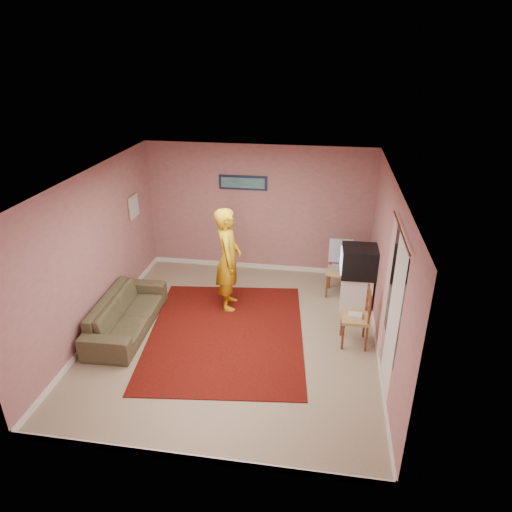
% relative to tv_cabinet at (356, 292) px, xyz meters
% --- Properties ---
extents(ground, '(5.00, 5.00, 0.00)m').
position_rel_tv_cabinet_xyz_m(ground, '(-1.95, -1.18, -0.33)').
color(ground, gray).
rests_on(ground, ground).
extents(wall_back, '(4.50, 0.02, 2.60)m').
position_rel_tv_cabinet_xyz_m(wall_back, '(-1.95, 1.32, 0.97)').
color(wall_back, '#AC7173').
rests_on(wall_back, ground).
extents(wall_front, '(4.50, 0.02, 2.60)m').
position_rel_tv_cabinet_xyz_m(wall_front, '(-1.95, -3.68, 0.97)').
color(wall_front, '#AC7173').
rests_on(wall_front, ground).
extents(wall_left, '(0.02, 5.00, 2.60)m').
position_rel_tv_cabinet_xyz_m(wall_left, '(-4.20, -1.18, 0.97)').
color(wall_left, '#AC7173').
rests_on(wall_left, ground).
extents(wall_right, '(0.02, 5.00, 2.60)m').
position_rel_tv_cabinet_xyz_m(wall_right, '(0.30, -1.18, 0.97)').
color(wall_right, '#AC7173').
rests_on(wall_right, ground).
extents(ceiling, '(4.50, 5.00, 0.02)m').
position_rel_tv_cabinet_xyz_m(ceiling, '(-1.95, -1.18, 2.27)').
color(ceiling, silver).
rests_on(ceiling, wall_back).
extents(baseboard_back, '(4.50, 0.02, 0.10)m').
position_rel_tv_cabinet_xyz_m(baseboard_back, '(-1.95, 1.31, -0.28)').
color(baseboard_back, white).
rests_on(baseboard_back, ground).
extents(baseboard_front, '(4.50, 0.02, 0.10)m').
position_rel_tv_cabinet_xyz_m(baseboard_front, '(-1.95, -3.67, -0.28)').
color(baseboard_front, white).
rests_on(baseboard_front, ground).
extents(baseboard_left, '(0.02, 5.00, 0.10)m').
position_rel_tv_cabinet_xyz_m(baseboard_left, '(-4.19, -1.18, -0.28)').
color(baseboard_left, white).
rests_on(baseboard_left, ground).
extents(baseboard_right, '(0.02, 5.00, 0.10)m').
position_rel_tv_cabinet_xyz_m(baseboard_right, '(0.29, -1.18, -0.28)').
color(baseboard_right, white).
rests_on(baseboard_right, ground).
extents(window, '(0.01, 1.10, 1.50)m').
position_rel_tv_cabinet_xyz_m(window, '(0.29, -2.08, 1.12)').
color(window, black).
rests_on(window, wall_right).
extents(curtain_sheer, '(0.01, 0.75, 2.10)m').
position_rel_tv_cabinet_xyz_m(curtain_sheer, '(0.28, -2.23, 0.92)').
color(curtain_sheer, silver).
rests_on(curtain_sheer, wall_right).
extents(curtain_floral, '(0.01, 0.35, 2.10)m').
position_rel_tv_cabinet_xyz_m(curtain_floral, '(0.26, -1.53, 0.92)').
color(curtain_floral, beige).
rests_on(curtain_floral, wall_right).
extents(curtain_rod, '(0.02, 1.40, 0.02)m').
position_rel_tv_cabinet_xyz_m(curtain_rod, '(0.25, -2.08, 1.99)').
color(curtain_rod, brown).
rests_on(curtain_rod, wall_right).
extents(picture_back, '(0.95, 0.04, 0.28)m').
position_rel_tv_cabinet_xyz_m(picture_back, '(-2.25, 1.28, 1.52)').
color(picture_back, '#151C3A').
rests_on(picture_back, wall_back).
extents(picture_left, '(0.04, 0.38, 0.42)m').
position_rel_tv_cabinet_xyz_m(picture_left, '(-4.17, 0.42, 1.22)').
color(picture_left, '#C7B289').
rests_on(picture_left, wall_left).
extents(area_rug, '(2.81, 3.35, 0.02)m').
position_rel_tv_cabinet_xyz_m(area_rug, '(-2.11, -1.15, -0.32)').
color(area_rug, '#330B05').
rests_on(area_rug, ground).
extents(tv_cabinet, '(0.52, 0.47, 0.66)m').
position_rel_tv_cabinet_xyz_m(tv_cabinet, '(0.00, 0.00, 0.00)').
color(tv_cabinet, white).
rests_on(tv_cabinet, ground).
extents(crt_tv, '(0.62, 0.55, 0.52)m').
position_rel_tv_cabinet_xyz_m(crt_tv, '(-0.01, -0.00, 0.59)').
color(crt_tv, black).
rests_on(crt_tv, tv_cabinet).
extents(chair_a, '(0.51, 0.49, 0.55)m').
position_rel_tv_cabinet_xyz_m(chair_a, '(-0.29, 0.45, 0.29)').
color(chair_a, tan).
rests_on(chair_a, ground).
extents(dvd_player, '(0.33, 0.25, 0.05)m').
position_rel_tv_cabinet_xyz_m(dvd_player, '(-0.29, 0.45, 0.21)').
color(dvd_player, silver).
rests_on(dvd_player, chair_a).
extents(blue_throw, '(0.44, 0.05, 0.46)m').
position_rel_tv_cabinet_xyz_m(blue_throw, '(-0.29, 0.64, 0.49)').
color(blue_throw, '#7D96CC').
rests_on(blue_throw, chair_a).
extents(chair_b, '(0.43, 0.45, 0.53)m').
position_rel_tv_cabinet_xyz_m(chair_b, '(-0.07, -1.09, 0.26)').
color(chair_b, tan).
rests_on(chair_b, ground).
extents(game_console, '(0.22, 0.17, 0.04)m').
position_rel_tv_cabinet_xyz_m(game_console, '(-0.07, -1.09, 0.19)').
color(game_console, silver).
rests_on(game_console, chair_b).
extents(sofa, '(0.85, 2.01, 0.58)m').
position_rel_tv_cabinet_xyz_m(sofa, '(-3.75, -1.25, -0.04)').
color(sofa, brown).
rests_on(sofa, ground).
extents(person, '(0.54, 0.74, 1.86)m').
position_rel_tv_cabinet_xyz_m(person, '(-2.23, -0.28, 0.60)').
color(person, gold).
rests_on(person, ground).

